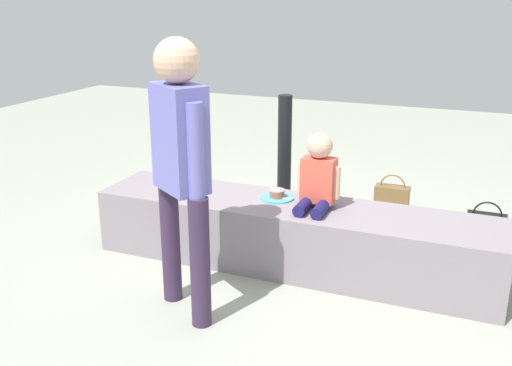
% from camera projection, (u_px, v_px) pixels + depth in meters
% --- Properties ---
extents(ground_plane, '(12.00, 12.00, 0.00)m').
position_uv_depth(ground_plane, '(292.00, 265.00, 3.88)').
color(ground_plane, '#9A9D8E').
extents(concrete_ledge, '(2.64, 0.55, 0.43)m').
position_uv_depth(concrete_ledge, '(292.00, 235.00, 3.82)').
color(concrete_ledge, gray).
rests_on(concrete_ledge, ground_plane).
extents(child_seated, '(0.28, 0.32, 0.48)m').
position_uv_depth(child_seated, '(318.00, 176.00, 3.63)').
color(child_seated, '#1A1752').
rests_on(child_seated, concrete_ledge).
extents(adult_standing, '(0.40, 0.33, 1.53)m').
position_uv_depth(adult_standing, '(181.00, 155.00, 3.04)').
color(adult_standing, '#34233F').
rests_on(adult_standing, ground_plane).
extents(cake_plate, '(0.22, 0.22, 0.07)m').
position_uv_depth(cake_plate, '(277.00, 196.00, 3.85)').
color(cake_plate, '#4CA5D8').
rests_on(cake_plate, concrete_ledge).
extents(gift_bag, '(0.21, 0.12, 0.29)m').
position_uv_depth(gift_bag, '(348.00, 218.00, 4.36)').
color(gift_bag, '#59C6B2').
rests_on(gift_bag, ground_plane).
extents(railing_post, '(0.36, 0.36, 0.98)m').
position_uv_depth(railing_post, '(284.00, 172.00, 4.66)').
color(railing_post, black).
rests_on(railing_post, ground_plane).
extents(water_bottle_near_gift, '(0.07, 0.07, 0.22)m').
position_uv_depth(water_bottle_near_gift, '(312.00, 212.00, 4.53)').
color(water_bottle_near_gift, silver).
rests_on(water_bottle_near_gift, ground_plane).
extents(water_bottle_far_side, '(0.06, 0.06, 0.19)m').
position_uv_depth(water_bottle_far_side, '(385.00, 228.00, 4.27)').
color(water_bottle_far_side, silver).
rests_on(water_bottle_far_side, ground_plane).
extents(party_cup_red, '(0.08, 0.08, 0.10)m').
position_uv_depth(party_cup_red, '(359.00, 216.00, 4.59)').
color(party_cup_red, red).
rests_on(party_cup_red, ground_plane).
extents(handbag_black_leather, '(0.27, 0.14, 0.33)m').
position_uv_depth(handbag_black_leather, '(485.00, 229.00, 4.15)').
color(handbag_black_leather, black).
rests_on(handbag_black_leather, ground_plane).
extents(handbag_brown_canvas, '(0.28, 0.12, 0.32)m').
position_uv_depth(handbag_brown_canvas, '(392.00, 198.00, 4.81)').
color(handbag_brown_canvas, brown).
rests_on(handbag_brown_canvas, ground_plane).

